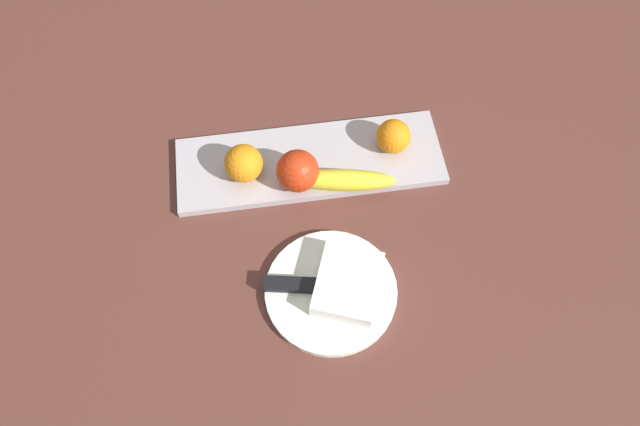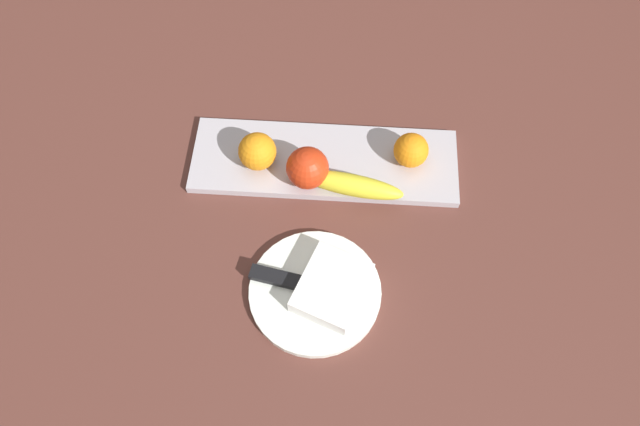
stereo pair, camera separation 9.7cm
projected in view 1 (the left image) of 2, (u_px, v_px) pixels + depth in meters
The scene contains 9 objects.
ground_plane at pixel (295, 166), 1.07m from camera, with size 2.40×2.40×0.00m, color brown.
fruit_tray at pixel (310, 164), 1.06m from camera, with size 0.47×0.16×0.01m, color #B7B2BA.
apple at pixel (296, 171), 1.00m from camera, with size 0.07×0.07×0.07m, color red.
banana at pixel (343, 180), 1.01m from camera, with size 0.18×0.04×0.04m, color yellow.
orange_near_apple at pixel (244, 163), 1.01m from camera, with size 0.07×0.07×0.07m, color orange.
orange_near_banana at pixel (393, 136), 1.04m from camera, with size 0.06×0.06×0.06m, color orange.
dinner_plate at pixel (331, 291), 0.94m from camera, with size 0.21×0.21×0.01m, color white.
folded_napkin at pixel (348, 284), 0.93m from camera, with size 0.10×0.12×0.03m, color white.
knife at pixel (301, 285), 0.94m from camera, with size 0.18×0.06×0.01m.
Camera 1 is at (-0.04, -0.59, 0.89)m, focal length 33.26 mm.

